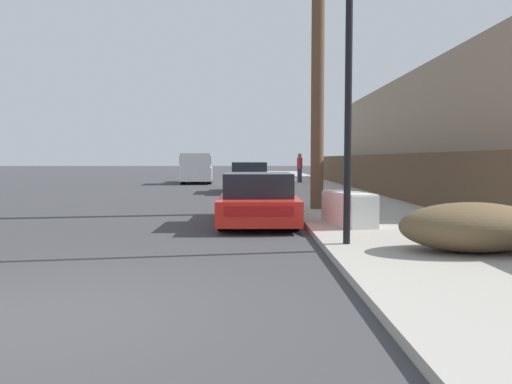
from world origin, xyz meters
The scene contains 12 objects.
ground_plane centered at (0.00, 0.00, 0.00)m, with size 220.00×220.00×0.00m, color #38383A.
sidewalk_curb centered at (5.30, 23.50, 0.06)m, with size 4.20×63.00×0.12m, color #9E998E.
discarded_fridge centered at (4.13, 6.24, 0.48)m, with size 0.96×1.84×0.74m.
parked_sports_car_red centered at (2.14, 7.24, 0.57)m, with size 1.82×4.11×1.24m.
car_parked_mid centered at (1.89, 18.84, 0.66)m, with size 1.95×4.69×1.42m.
pickup_truck centered at (-1.47, 27.44, 0.95)m, with size 2.33×5.66×1.91m.
utility_pole centered at (3.90, 9.77, 4.80)m, with size 1.80×0.38×9.23m.
street_lamp centered at (3.60, 3.71, 2.82)m, with size 0.26×0.26×4.64m.
brush_pile centered at (5.42, 2.97, 0.51)m, with size 2.29×1.40×0.77m.
wooden_fence centered at (7.25, 19.31, 0.94)m, with size 0.08×36.26×1.64m, color brown.
building_right_house centered at (11.49, 18.49, 2.57)m, with size 6.00×22.54×5.13m, color gray.
pedestrian centered at (5.03, 26.12, 1.06)m, with size 0.34×0.34×1.81m.
Camera 1 is at (1.95, -4.70, 1.56)m, focal length 35.00 mm.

